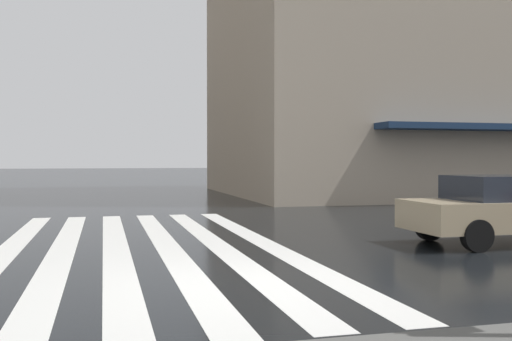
{
  "coord_description": "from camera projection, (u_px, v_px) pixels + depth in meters",
  "views": [
    {
      "loc": [
        -7.84,
        1.95,
        1.74
      ],
      "look_at": [
        5.7,
        -1.6,
        1.47
      ],
      "focal_mm": 41.02,
      "sensor_mm": 36.0,
      "label": 1
    }
  ],
  "objects": [
    {
      "name": "zebra_crossing",
      "position": [
        142.0,
        246.0,
        11.67
      ],
      "size": [
        13.0,
        5.5,
        0.01
      ],
      "color": "silver",
      "rests_on": "ground_plane"
    },
    {
      "name": "ground_plane",
      "position": [
        249.0,
        285.0,
        8.11
      ],
      "size": [
        220.0,
        220.0,
        0.0
      ],
      "primitive_type": "plane",
      "color": "black"
    },
    {
      "name": "car_champagne",
      "position": [
        507.0,
        207.0,
        12.06
      ],
      "size": [
        1.85,
        4.1,
        1.41
      ],
      "color": "tan",
      "rests_on": "ground_plane"
    }
  ]
}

